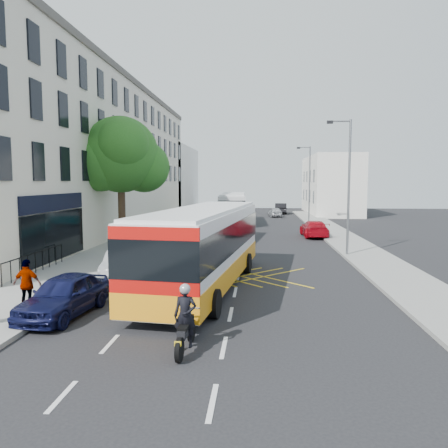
% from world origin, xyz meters
% --- Properties ---
extents(ground, '(120.00, 120.00, 0.00)m').
position_xyz_m(ground, '(0.00, 0.00, 0.00)').
color(ground, black).
rests_on(ground, ground).
extents(pavement_left, '(5.00, 70.00, 0.15)m').
position_xyz_m(pavement_left, '(-8.50, 15.00, 0.07)').
color(pavement_left, gray).
rests_on(pavement_left, ground).
extents(pavement_right, '(3.00, 70.00, 0.15)m').
position_xyz_m(pavement_right, '(7.50, 15.00, 0.07)').
color(pavement_right, gray).
rests_on(pavement_right, ground).
extents(terrace_main, '(8.30, 45.00, 13.50)m').
position_xyz_m(terrace_main, '(-14.00, 24.49, 6.76)').
color(terrace_main, beige).
rests_on(terrace_main, ground).
extents(terrace_far, '(8.00, 20.00, 10.00)m').
position_xyz_m(terrace_far, '(-14.00, 55.00, 5.00)').
color(terrace_far, silver).
rests_on(terrace_far, ground).
extents(building_right, '(6.00, 18.00, 8.00)m').
position_xyz_m(building_right, '(11.00, 48.00, 4.00)').
color(building_right, silver).
rests_on(building_right, ground).
extents(street_tree, '(6.30, 5.70, 8.80)m').
position_xyz_m(street_tree, '(-8.51, 14.97, 6.29)').
color(street_tree, '#382619').
rests_on(street_tree, pavement_left).
extents(lamp_near, '(1.45, 0.15, 8.00)m').
position_xyz_m(lamp_near, '(6.20, 12.00, 4.62)').
color(lamp_near, slate).
rests_on(lamp_near, pavement_right).
extents(lamp_far, '(1.45, 0.15, 8.00)m').
position_xyz_m(lamp_far, '(6.20, 32.00, 4.62)').
color(lamp_far, slate).
rests_on(lamp_far, pavement_right).
extents(railings, '(0.08, 5.60, 1.14)m').
position_xyz_m(railings, '(-9.70, 5.30, 0.72)').
color(railings, black).
rests_on(railings, pavement_left).
extents(bus_near, '(4.29, 12.36, 3.41)m').
position_xyz_m(bus_near, '(-1.36, 3.69, 1.79)').
color(bus_near, silver).
rests_on(bus_near, ground).
extents(bus_mid, '(3.73, 10.40, 2.86)m').
position_xyz_m(bus_mid, '(-2.14, 16.62, 1.51)').
color(bus_mid, silver).
rests_on(bus_mid, ground).
extents(bus_far, '(3.14, 11.56, 3.23)m').
position_xyz_m(bus_far, '(-1.77, 32.48, 1.70)').
color(bus_far, silver).
rests_on(bus_far, ground).
extents(motorbike, '(0.64, 2.09, 1.85)m').
position_xyz_m(motorbike, '(-1.00, -3.35, 0.87)').
color(motorbike, black).
rests_on(motorbike, ground).
extents(parked_car_blue, '(2.14, 4.32, 1.41)m').
position_xyz_m(parked_car_blue, '(-5.60, -0.57, 0.71)').
color(parked_car_blue, '#0D1137').
rests_on(parked_car_blue, ground).
extents(parked_car_silver, '(1.77, 3.96, 1.26)m').
position_xyz_m(parked_car_silver, '(-5.60, 5.57, 0.63)').
color(parked_car_silver, '#95989C').
rests_on(parked_car_silver, ground).
extents(red_hatchback, '(2.06, 4.72, 1.35)m').
position_xyz_m(red_hatchback, '(5.50, 21.29, 0.68)').
color(red_hatchback, '#B30715').
rests_on(red_hatchback, ground).
extents(distant_car_grey, '(2.28, 4.66, 1.27)m').
position_xyz_m(distant_car_grey, '(-1.69, 40.31, 0.64)').
color(distant_car_grey, '#383B3F').
rests_on(distant_car_grey, ground).
extents(distant_car_silver, '(1.81, 3.67, 1.20)m').
position_xyz_m(distant_car_silver, '(3.13, 41.44, 0.60)').
color(distant_car_silver, '#9EA1A5').
rests_on(distant_car_silver, ground).
extents(distant_car_dark, '(1.81, 4.58, 1.48)m').
position_xyz_m(distant_car_dark, '(4.11, 46.78, 0.74)').
color(distant_car_dark, black).
rests_on(distant_car_dark, ground).
extents(pedestrian_far, '(1.02, 0.46, 1.72)m').
position_xyz_m(pedestrian_far, '(-7.00, -0.36, 1.01)').
color(pedestrian_far, gray).
rests_on(pedestrian_far, pavement_left).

